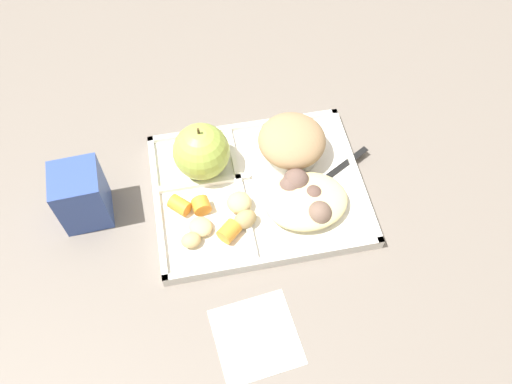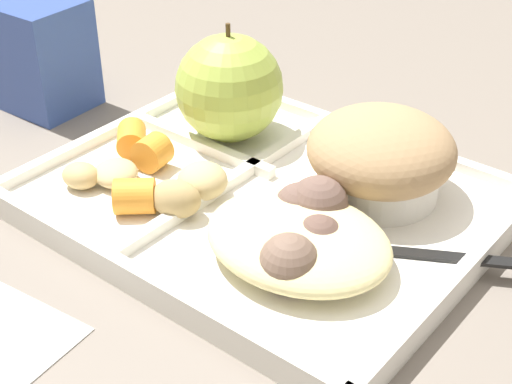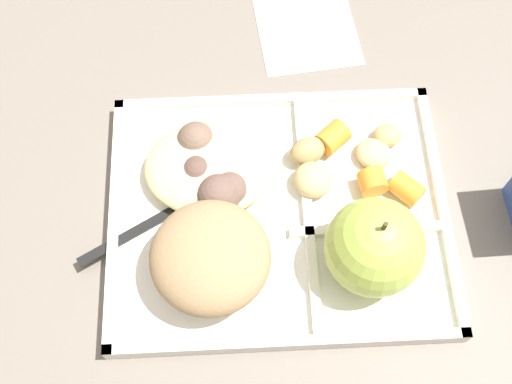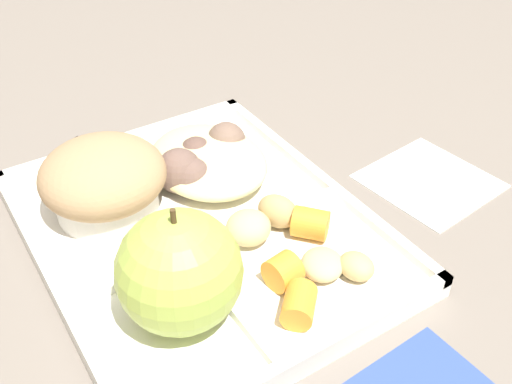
{
  "view_description": "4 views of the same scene",
  "coord_description": "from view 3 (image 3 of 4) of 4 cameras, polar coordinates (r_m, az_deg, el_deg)",
  "views": [
    {
      "loc": [
        -0.08,
        -0.42,
        0.66
      ],
      "look_at": [
        -0.01,
        -0.03,
        0.05
      ],
      "focal_mm": 36.71,
      "sensor_mm": 36.0,
      "label": 1
    },
    {
      "loc": [
        0.28,
        -0.35,
        0.3
      ],
      "look_at": [
        0.02,
        -0.03,
        0.04
      ],
      "focal_mm": 53.53,
      "sensor_mm": 36.0,
      "label": 2
    },
    {
      "loc": [
        0.03,
        0.23,
        0.55
      ],
      "look_at": [
        0.02,
        -0.01,
        0.03
      ],
      "focal_mm": 44.8,
      "sensor_mm": 36.0,
      "label": 3
    },
    {
      "loc": [
        -0.34,
        0.16,
        0.33
      ],
      "look_at": [
        -0.02,
        -0.04,
        0.04
      ],
      "focal_mm": 42.77,
      "sensor_mm": 36.0,
      "label": 4
    }
  ],
  "objects": [
    {
      "name": "meatball_center",
      "position": [
        0.6,
        -5.38,
        4.59
      ],
      "size": [
        0.04,
        0.04,
        0.04
      ],
      "primitive_type": "sphere",
      "color": "#755B4C",
      "rests_on": "lunch_tray"
    },
    {
      "name": "carrot_slice_small",
      "position": [
        0.59,
        10.37,
        0.89
      ],
      "size": [
        0.03,
        0.02,
        0.03
      ],
      "primitive_type": "cylinder",
      "rotation": [
        0.0,
        1.57,
        4.87
      ],
      "color": "orange",
      "rests_on": "lunch_tray"
    },
    {
      "name": "carrot_slice_edge",
      "position": [
        0.61,
        6.84,
        4.84
      ],
      "size": [
        0.04,
        0.04,
        0.02
      ],
      "primitive_type": "cylinder",
      "rotation": [
        0.0,
        1.57,
        0.71
      ],
      "color": "orange",
      "rests_on": "lunch_tray"
    },
    {
      "name": "ground",
      "position": [
        0.6,
        1.98,
        -2.26
      ],
      "size": [
        6.0,
        6.0,
        0.0
      ],
      "primitive_type": "plane",
      "color": "slate"
    },
    {
      "name": "potato_chunk_large",
      "position": [
        0.62,
        11.67,
        5.0
      ],
      "size": [
        0.03,
        0.03,
        0.02
      ],
      "primitive_type": "ellipsoid",
      "rotation": [
        0.0,
        0.0,
        3.24
      ],
      "color": "tan",
      "rests_on": "lunch_tray"
    },
    {
      "name": "meatball_front",
      "position": [
        0.59,
        -5.25,
        1.81
      ],
      "size": [
        0.03,
        0.03,
        0.03
      ],
      "primitive_type": "sphere",
      "color": "brown",
      "rests_on": "lunch_tray"
    },
    {
      "name": "bran_muffin",
      "position": [
        0.54,
        -4.06,
        -6.0
      ],
      "size": [
        0.1,
        0.1,
        0.06
      ],
      "color": "silver",
      "rests_on": "lunch_tray"
    },
    {
      "name": "meatball_side",
      "position": [
        0.58,
        -2.36,
        0.19
      ],
      "size": [
        0.03,
        0.03,
        0.03
      ],
      "primitive_type": "sphere",
      "color": "brown",
      "rests_on": "lunch_tray"
    },
    {
      "name": "paper_napkin",
      "position": [
        0.71,
        4.6,
        14.1
      ],
      "size": [
        0.11,
        0.11,
        0.0
      ],
      "primitive_type": "cube",
      "rotation": [
        0.0,
        0.0,
        0.11
      ],
      "color": "white",
      "rests_on": "ground"
    },
    {
      "name": "egg_noodle_pile",
      "position": [
        0.59,
        -4.12,
        2.25
      ],
      "size": [
        0.12,
        0.1,
        0.03
      ],
      "primitive_type": "ellipsoid",
      "color": "beige",
      "rests_on": "lunch_tray"
    },
    {
      "name": "carrot_slice_center",
      "position": [
        0.6,
        13.28,
        0.28
      ],
      "size": [
        0.04,
        0.04,
        0.02
      ],
      "primitive_type": "cylinder",
      "rotation": [
        0.0,
        1.57,
        5.5
      ],
      "color": "orange",
      "rests_on": "lunch_tray"
    },
    {
      "name": "lunch_tray",
      "position": [
        0.59,
        2.12,
        -2.01
      ],
      "size": [
        0.31,
        0.25,
        0.02
      ],
      "color": "white",
      "rests_on": "ground"
    },
    {
      "name": "plastic_fork",
      "position": [
        0.59,
        -7.68,
        -1.82
      ],
      "size": [
        0.15,
        0.09,
        0.0
      ],
      "color": "black",
      "rests_on": "lunch_tray"
    },
    {
      "name": "potato_chunk_corner",
      "position": [
        0.61,
        10.45,
        3.37
      ],
      "size": [
        0.05,
        0.05,
        0.02
      ],
      "primitive_type": "ellipsoid",
      "rotation": [
        0.0,
        0.0,
        4.06
      ],
      "color": "tan",
      "rests_on": "lunch_tray"
    },
    {
      "name": "potato_chunk_browned",
      "position": [
        0.6,
        4.61,
        3.67
      ],
      "size": [
        0.04,
        0.04,
        0.03
      ],
      "primitive_type": "ellipsoid",
      "rotation": [
        0.0,
        0.0,
        1.95
      ],
      "color": "tan",
      "rests_on": "lunch_tray"
    },
    {
      "name": "green_apple",
      "position": [
        0.54,
        10.52,
        -4.87
      ],
      "size": [
        0.08,
        0.08,
        0.09
      ],
      "color": "#A8C14C",
      "rests_on": "lunch_tray"
    },
    {
      "name": "potato_chunk_wedge",
      "position": [
        0.59,
        5.12,
        1.1
      ],
      "size": [
        0.05,
        0.05,
        0.02
      ],
      "primitive_type": "ellipsoid",
      "rotation": [
        0.0,
        0.0,
        5.39
      ],
      "color": "tan",
      "rests_on": "lunch_tray"
    },
    {
      "name": "meatball_back",
      "position": [
        0.57,
        -3.34,
        -0.31
      ],
      "size": [
        0.04,
        0.04,
        0.04
      ],
      "primitive_type": "sphere",
      "color": "brown",
      "rests_on": "lunch_tray"
    }
  ]
}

